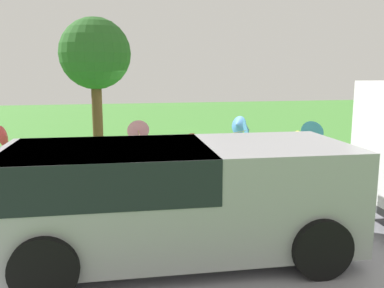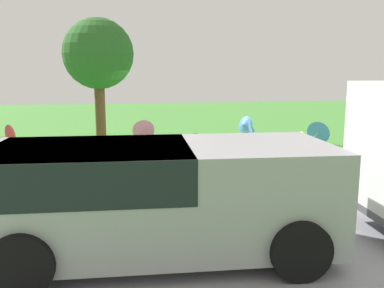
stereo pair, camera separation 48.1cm
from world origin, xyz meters
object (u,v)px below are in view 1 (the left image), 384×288
object	(u,v)px
parasol_purple_0	(307,148)
parasol_orange_1	(246,147)
parasol_blue_1	(238,125)
parasol_orange_2	(379,146)
shade_tree	(95,55)
van_dark	(167,191)
parasol_pink_0	(138,129)
park_bench	(109,163)
parasol_yellow_0	(289,141)
parasol_blue_0	(313,131)
parasol_red_0	(189,139)
parasol_red_1	(5,136)
parasol_blue_2	(247,130)

from	to	relation	value
parasol_purple_0	parasol_orange_1	size ratio (longest dim) A/B	1.20
parasol_blue_1	parasol_orange_2	bearing A→B (deg)	109.00
shade_tree	parasol_orange_1	distance (m)	5.04
parasol_orange_1	van_dark	bearing A→B (deg)	61.42
shade_tree	parasol_pink_0	world-z (taller)	shade_tree
park_bench	parasol_yellow_0	world-z (taller)	park_bench
parasol_yellow_0	parasol_blue_1	distance (m)	4.02
park_bench	parasol_blue_0	world-z (taller)	park_bench
shade_tree	parasol_purple_0	xyz separation A→B (m)	(-5.55, 2.20, -2.51)
parasol_yellow_0	parasol_red_0	bearing A→B (deg)	-31.45
park_bench	parasol_red_0	world-z (taller)	park_bench
van_dark	parasol_pink_0	world-z (taller)	van_dark
van_dark	parasol_red_1	xyz separation A→B (m)	(4.04, -9.31, -0.55)
van_dark	parasol_blue_0	distance (m)	10.18
parasol_red_0	parasol_blue_0	xyz separation A→B (m)	(-4.42, 0.01, 0.14)
parasol_yellow_0	parasol_orange_1	size ratio (longest dim) A/B	1.13
parasol_yellow_0	parasol_blue_0	bearing A→B (deg)	-134.91
shade_tree	parasol_pink_0	xyz separation A→B (m)	(-1.36, -2.53, -2.53)
van_dark	parasol_pink_0	bearing A→B (deg)	-92.33
parasol_orange_1	parasol_purple_0	bearing A→B (deg)	147.51
shade_tree	parasol_blue_1	xyz separation A→B (m)	(-5.33, -3.19, -2.55)
shade_tree	parasol_blue_2	world-z (taller)	shade_tree
parasol_red_0	parasol_purple_0	world-z (taller)	parasol_purple_0
parasol_red_1	parasol_blue_1	world-z (taller)	parasol_blue_1
parasol_purple_0	parasol_pink_0	bearing A→B (deg)	-48.53
parasol_purple_0	parasol_blue_1	distance (m)	5.40
shade_tree	parasol_purple_0	bearing A→B (deg)	158.37
shade_tree	parasol_orange_2	distance (m)	8.22
parasol_blue_0	parasol_orange_1	world-z (taller)	parasol_blue_0
parasol_red_0	parasol_orange_1	xyz separation A→B (m)	(-1.22, 2.16, 0.08)
shade_tree	parasol_red_1	distance (m)	4.58
van_dark	parasol_purple_0	xyz separation A→B (m)	(-4.57, -4.88, -0.49)
van_dark	parasol_blue_1	world-z (taller)	van_dark
parasol_blue_0	parasol_orange_1	xyz separation A→B (m)	(3.20, 2.15, -0.06)
parasol_blue_2	parasol_orange_1	size ratio (longest dim) A/B	1.10
parasol_pink_0	parasol_blue_0	bearing A→B (deg)	164.29
park_bench	shade_tree	size ratio (longest dim) A/B	0.41
parasol_red_0	parasol_purple_0	xyz separation A→B (m)	(-2.64, 3.06, 0.16)
parasol_purple_0	parasol_blue_1	bearing A→B (deg)	-87.73
park_bench	parasol_orange_2	size ratio (longest dim) A/B	1.55
parasol_red_1	parasol_blue_1	xyz separation A→B (m)	(-8.39, -0.96, 0.02)
parasol_purple_0	parasol_pink_0	world-z (taller)	parasol_purple_0
parasol_pink_0	parasol_yellow_0	bearing A→B (deg)	142.04
parasol_red_1	shade_tree	bearing A→B (deg)	143.96
parasol_yellow_0	parasol_blue_2	bearing A→B (deg)	-76.06
park_bench	parasol_blue_2	bearing A→B (deg)	-136.81
parasol_blue_2	parasol_orange_2	world-z (taller)	parasol_blue_2
van_dark	parasol_orange_1	distance (m)	6.61
parasol_blue_0	parasol_pink_0	bearing A→B (deg)	-15.71
parasol_red_1	parasol_pink_0	world-z (taller)	parasol_pink_0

